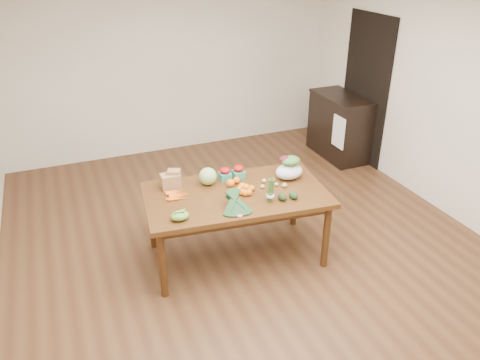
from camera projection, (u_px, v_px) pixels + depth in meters
name	position (u px, v px, depth m)	size (l,w,h in m)	color
floor	(250.00, 249.00, 5.01)	(6.00, 6.00, 0.00)	#53351C
room_walls	(251.00, 131.00, 4.40)	(5.02, 6.02, 2.70)	white
dining_table	(236.00, 225.00, 4.75)	(1.77, 0.99, 0.75)	#4A2C11
doorway_dark	(365.00, 90.00, 6.69)	(0.02, 1.00, 2.10)	black
cabinet	(339.00, 126.00, 7.01)	(0.52, 1.02, 0.94)	black
dish_towel	(339.00, 132.00, 6.58)	(0.02, 0.28, 0.45)	white
paper_bag	(170.00, 180.00, 4.63)	(0.25, 0.21, 0.18)	olive
cabbage	(208.00, 176.00, 4.70)	(0.18, 0.18, 0.18)	#B1CB75
strawberry_basket_a	(225.00, 175.00, 4.81)	(0.11, 0.11, 0.10)	red
strawberry_basket_b	(239.00, 173.00, 4.85)	(0.12, 0.12, 0.11)	#B3140B
orange_a	(231.00, 183.00, 4.67)	(0.08, 0.08, 0.08)	orange
orange_b	(236.00, 180.00, 4.74)	(0.07, 0.07, 0.07)	orange
orange_c	(242.00, 186.00, 4.61)	(0.07, 0.07, 0.07)	orange
mandarin_cluster	(246.00, 189.00, 4.54)	(0.18, 0.18, 0.10)	orange
carrots	(178.00, 195.00, 4.51)	(0.22, 0.22, 0.03)	orange
snap_pea_bag	(180.00, 216.00, 4.12)	(0.17, 0.13, 0.08)	#5A9532
kale_bunch	(237.00, 204.00, 4.22)	(0.32, 0.40, 0.16)	#163219
asparagus_bundle	(270.00, 190.00, 4.37)	(0.08, 0.08, 0.25)	#507D39
potato_a	(263.00, 186.00, 4.65)	(0.05, 0.04, 0.04)	tan
potato_b	(270.00, 189.00, 4.60)	(0.05, 0.04, 0.04)	tan
potato_c	(276.00, 184.00, 4.69)	(0.04, 0.04, 0.04)	tan
potato_d	(264.00, 181.00, 4.76)	(0.05, 0.04, 0.04)	#D9B87D
potato_e	(284.00, 185.00, 4.67)	(0.06, 0.05, 0.05)	tan
avocado_a	(282.00, 197.00, 4.43)	(0.07, 0.11, 0.07)	black
avocado_b	(293.00, 196.00, 4.45)	(0.07, 0.10, 0.07)	black
salad_bag	(289.00, 169.00, 4.80)	(0.29, 0.22, 0.22)	white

